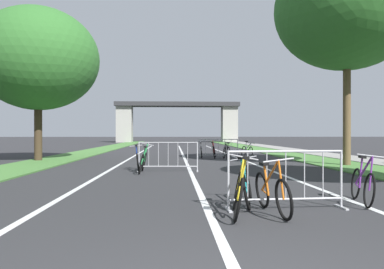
{
  "coord_description": "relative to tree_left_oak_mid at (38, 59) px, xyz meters",
  "views": [
    {
      "loc": [
        -0.6,
        -2.54,
        1.35
      ],
      "look_at": [
        0.37,
        17.14,
        1.29
      ],
      "focal_mm": 35.3,
      "sensor_mm": 36.0,
      "label": 1
    }
  ],
  "objects": [
    {
      "name": "bicycle_blue_8",
      "position": [
        5.27,
        -4.91,
        -4.59
      ],
      "size": [
        0.5,
        1.73,
        0.96
      ],
      "rotation": [
        0.0,
        0.0,
        0.11
      ],
      "color": "black",
      "rests_on": "ground"
    },
    {
      "name": "bicycle_purple_4",
      "position": [
        10.21,
        -11.6,
        -4.59
      ],
      "size": [
        0.53,
        1.6,
        0.98
      ],
      "rotation": [
        0.0,
        0.0,
        2.91
      ],
      "color": "black",
      "rests_on": "ground"
    },
    {
      "name": "grass_verge_left",
      "position": [
        0.63,
        11.11,
        -4.94
      ],
      "size": [
        2.41,
        66.59,
        0.05
      ],
      "primitive_type": "cube",
      "color": "#477A38",
      "rests_on": "ground"
    },
    {
      "name": "bicycle_teal_6",
      "position": [
        7.95,
        -11.65,
        -4.6
      ],
      "size": [
        0.55,
        1.7,
        0.95
      ],
      "rotation": [
        0.0,
        0.0,
        -0.23
      ],
      "color": "black",
      "rests_on": "ground"
    },
    {
      "name": "bicycle_white_7",
      "position": [
        10.63,
        1.94,
        -4.59
      ],
      "size": [
        0.56,
        1.68,
        0.93
      ],
      "rotation": [
        0.0,
        0.0,
        3.31
      ],
      "color": "black",
      "rests_on": "ground"
    },
    {
      "name": "tree_left_oak_mid",
      "position": [
        0.0,
        0.0,
        0.0
      ],
      "size": [
        5.84,
        5.84,
        7.45
      ],
      "color": "#3D2D1E",
      "rests_on": "ground"
    },
    {
      "name": "crowd_barrier_nearest",
      "position": [
        8.57,
        -12.07,
        -4.44
      ],
      "size": [
        2.15,
        0.56,
        1.05
      ],
      "rotation": [
        0.0,
        0.0,
        0.05
      ],
      "color": "#ADADB2",
      "rests_on": "ground"
    },
    {
      "name": "crowd_barrier_second",
      "position": [
        6.39,
        -5.29,
        -4.44
      ],
      "size": [
        2.15,
        0.55,
        1.05
      ],
      "rotation": [
        0.0,
        0.0,
        -0.05
      ],
      "color": "#ADADB2",
      "rests_on": "ground"
    },
    {
      "name": "lane_stripe_center",
      "position": [
        7.17,
        3.13,
        -4.96
      ],
      "size": [
        0.14,
        38.52,
        0.01
      ],
      "primitive_type": "cube",
      "color": "silver",
      "rests_on": "ground"
    },
    {
      "name": "grass_verge_right",
      "position": [
        13.72,
        11.11,
        -4.94
      ],
      "size": [
        2.41,
        66.59,
        0.05
      ],
      "primitive_type": "cube",
      "color": "#477A38",
      "rests_on": "ground"
    },
    {
      "name": "lane_stripe_right_lane",
      "position": [
        10.11,
        3.13,
        -4.96
      ],
      "size": [
        0.14,
        38.52,
        0.01
      ],
      "primitive_type": "cube",
      "color": "silver",
      "rests_on": "ground"
    },
    {
      "name": "bicycle_black_9",
      "position": [
        9.34,
        0.96,
        -4.58
      ],
      "size": [
        0.53,
        1.72,
        0.93
      ],
      "rotation": [
        0.0,
        0.0,
        0.04
      ],
      "color": "black",
      "rests_on": "ground"
    },
    {
      "name": "bicycle_red_3",
      "position": [
        8.8,
        1.88,
        -4.58
      ],
      "size": [
        0.55,
        1.78,
        1.0
      ],
      "rotation": [
        0.0,
        0.0,
        -0.15
      ],
      "color": "black",
      "rests_on": "ground"
    },
    {
      "name": "lane_stripe_left_lane",
      "position": [
        4.24,
        3.13,
        -4.96
      ],
      "size": [
        0.14,
        38.52,
        0.01
      ],
      "primitive_type": "cube",
      "color": "silver",
      "rests_on": "ground"
    },
    {
      "name": "bicycle_silver_2",
      "position": [
        8.12,
        2.09,
        -4.59
      ],
      "size": [
        0.5,
        1.62,
        0.95
      ],
      "rotation": [
        0.0,
        0.0,
        -0.09
      ],
      "color": "black",
      "rests_on": "ground"
    },
    {
      "name": "bicycle_yellow_1",
      "position": [
        7.64,
        -12.56,
        -4.58
      ],
      "size": [
        0.64,
        1.67,
        1.0
      ],
      "rotation": [
        0.0,
        0.0,
        -0.15
      ],
      "color": "black",
      "rests_on": "ground"
    },
    {
      "name": "bicycle_orange_0",
      "position": [
        8.22,
        -12.44,
        -4.6
      ],
      "size": [
        0.5,
        1.68,
        0.97
      ],
      "rotation": [
        0.0,
        0.0,
        3.24
      ],
      "color": "black",
      "rests_on": "ground"
    },
    {
      "name": "overpass_bridge",
      "position": [
        7.17,
        38.9,
        -1.01
      ],
      "size": [
        18.74,
        3.44,
        6.09
      ],
      "color": "#2D2D30",
      "rests_on": "ground"
    },
    {
      "name": "sidewalk_path_right",
      "position": [
        15.94,
        11.11,
        -4.92
      ],
      "size": [
        2.03,
        66.59,
        0.08
      ],
      "primitive_type": "cube",
      "color": "gray",
      "rests_on": "ground"
    },
    {
      "name": "crowd_barrier_third",
      "position": [
        8.99,
        1.5,
        -4.44
      ],
      "size": [
        2.15,
        0.56,
        1.05
      ],
      "rotation": [
        0.0,
        0.0,
        -0.06
      ],
      "color": "#ADADB2",
      "rests_on": "ground"
    },
    {
      "name": "bicycle_green_5",
      "position": [
        5.53,
        -5.72,
        -4.58
      ],
      "size": [
        0.45,
        1.76,
        1.02
      ],
      "rotation": [
        0.0,
        0.0,
        -0.01
      ],
      "color": "black",
      "rests_on": "ground"
    },
    {
      "name": "tree_right_cypress_far",
      "position": [
        13.75,
        -3.42,
        1.53
      ],
      "size": [
        5.93,
        5.93,
        9.03
      ],
      "color": "brown",
      "rests_on": "ground"
    }
  ]
}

